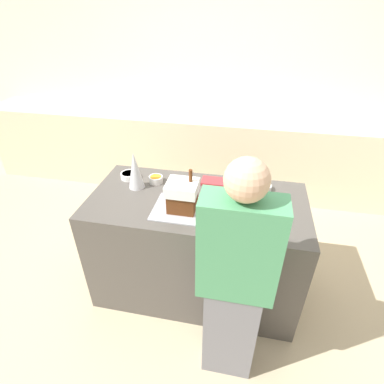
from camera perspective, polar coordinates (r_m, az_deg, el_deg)
The scene contains 15 objects.
ground_plane at distance 2.72m, azimuth 0.81°, elevation -17.10°, with size 12.00×12.00×0.00m, color #C6B28E.
wall_back at distance 3.83m, azimuth 6.93°, elevation 20.80°, with size 8.00×0.05×2.60m.
back_cabinet_block at distance 3.79m, azimuth 5.62°, elevation 7.31°, with size 6.00×0.60×0.92m.
kitchen_island at distance 2.40m, azimuth 0.90°, elevation -10.26°, with size 1.55×0.77×0.89m.
baking_tray at distance 2.02m, azimuth -1.80°, elevation -3.25°, with size 0.39×0.32×0.01m.
gingerbread_house at distance 1.96m, azimuth -1.85°, elevation -0.61°, with size 0.20×0.19×0.29m.
decorative_tree at distance 2.23m, azimuth -10.77°, elevation 4.07°, with size 0.12×0.12×0.28m.
candy_bowl_center_rear at distance 2.42m, azimuth -11.90°, elevation 3.13°, with size 0.13×0.13×0.05m.
candy_bowl_behind_tray at distance 2.09m, azimuth 5.58°, elevation -1.40°, with size 0.09×0.09×0.04m.
candy_bowl_far_right at distance 2.28m, azimuth 13.46°, elevation 0.91°, with size 0.12×0.12×0.04m.
candy_bowl_near_tray_left at distance 2.12m, azimuth 14.51°, elevation -1.81°, with size 0.11×0.11×0.05m.
candy_bowl_front_corner at distance 2.33m, azimuth -6.89°, elevation 2.46°, with size 0.11×0.11×0.05m.
cookbook at distance 2.32m, azimuth 4.01°, elevation 2.04°, with size 0.18×0.12×0.02m.
mug at distance 1.83m, azimuth 10.06°, elevation -6.84°, with size 0.09×0.09×0.09m.
person at distance 1.71m, azimuth 8.20°, elevation -16.63°, with size 0.41×0.51×1.54m.
Camera 1 is at (0.31, -1.73, 2.08)m, focal length 28.00 mm.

